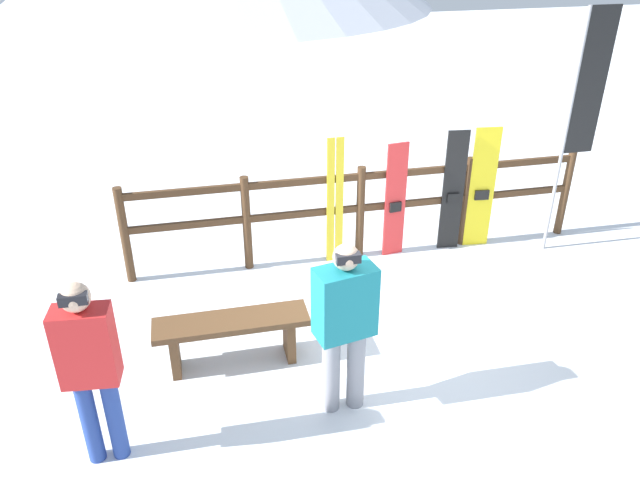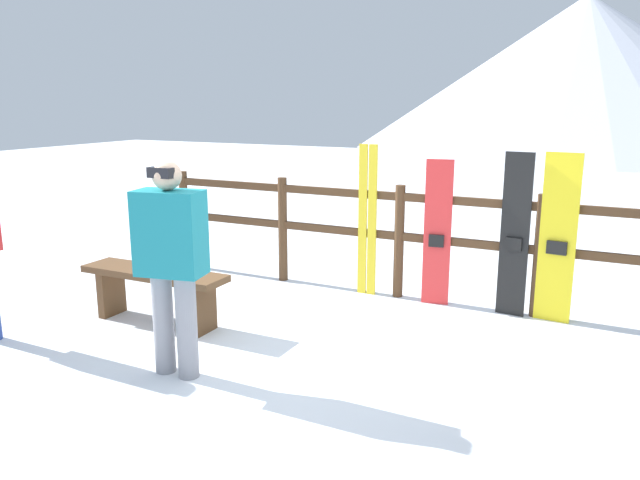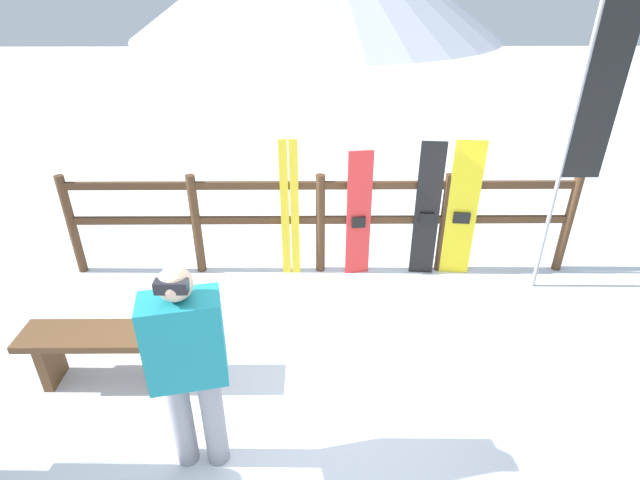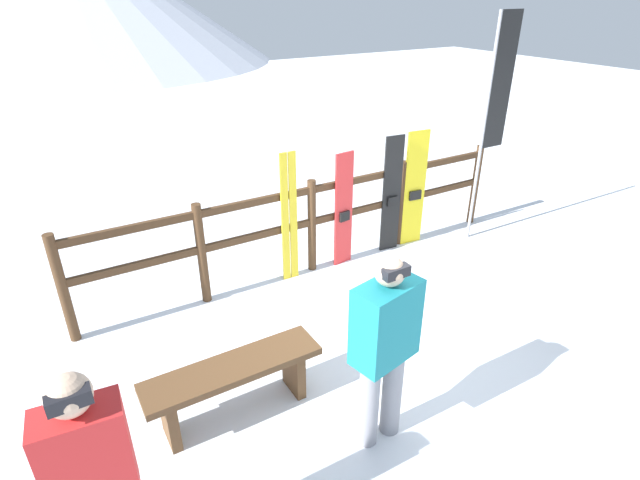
# 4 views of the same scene
# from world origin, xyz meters

# --- Properties ---
(ground_plane) EXTENTS (40.00, 40.00, 0.00)m
(ground_plane) POSITION_xyz_m (0.00, 0.00, 0.00)
(ground_plane) COLOR white
(mountain_backdrop) EXTENTS (18.00, 18.00, 6.00)m
(mountain_backdrop) POSITION_xyz_m (0.00, 23.96, 3.00)
(mountain_backdrop) COLOR silver
(mountain_backdrop) RESTS_ON ground
(fence) EXTENTS (5.52, 0.10, 1.16)m
(fence) POSITION_xyz_m (0.00, 1.96, 0.69)
(fence) COLOR #4C331E
(fence) RESTS_ON ground
(bench) EXTENTS (1.41, 0.36, 0.50)m
(bench) POSITION_xyz_m (-1.70, 0.24, 0.37)
(bench) COLOR brown
(bench) RESTS_ON ground
(person_teal) EXTENTS (0.52, 0.35, 1.58)m
(person_teal) POSITION_xyz_m (-0.85, -0.53, 0.90)
(person_teal) COLOR gray
(person_teal) RESTS_ON ground
(ski_pair_yellow) EXTENTS (0.19, 0.02, 1.56)m
(ski_pair_yellow) POSITION_xyz_m (-0.33, 1.91, 0.78)
(ski_pair_yellow) COLOR yellow
(ski_pair_yellow) RESTS_ON ground
(snowboard_red) EXTENTS (0.26, 0.08, 1.44)m
(snowboard_red) POSITION_xyz_m (0.41, 1.90, 0.71)
(snowboard_red) COLOR red
(snowboard_red) RESTS_ON ground
(snowboard_black_stripe) EXTENTS (0.26, 0.07, 1.53)m
(snowboard_black_stripe) POSITION_xyz_m (1.14, 1.90, 0.76)
(snowboard_black_stripe) COLOR black
(snowboard_black_stripe) RESTS_ON ground
(snowboard_yellow) EXTENTS (0.32, 0.08, 1.54)m
(snowboard_yellow) POSITION_xyz_m (1.51, 1.90, 0.77)
(snowboard_yellow) COLOR yellow
(snowboard_yellow) RESTS_ON ground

